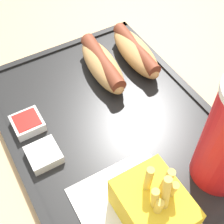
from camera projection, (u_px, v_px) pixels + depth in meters
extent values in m
cube|color=tan|center=(113.00, 201.00, 0.78)|extent=(1.34, 1.14, 0.71)
cube|color=black|center=(112.00, 126.00, 0.48)|extent=(0.42, 0.31, 0.01)
cube|color=black|center=(21.00, 166.00, 0.43)|extent=(0.42, 0.01, 0.00)
cube|color=black|center=(187.00, 88.00, 0.52)|extent=(0.42, 0.01, 0.00)
cube|color=black|center=(58.00, 49.00, 0.59)|extent=(0.01, 0.31, 0.00)
cube|color=white|center=(137.00, 215.00, 0.39)|extent=(0.15, 0.13, 0.00)
ellipsoid|color=tan|center=(135.00, 52.00, 0.55)|extent=(0.14, 0.06, 0.04)
cylinder|color=brown|center=(136.00, 48.00, 0.55)|extent=(0.13, 0.03, 0.02)
ellipsoid|color=tan|center=(102.00, 65.00, 0.53)|extent=(0.15, 0.06, 0.04)
cylinder|color=brown|center=(102.00, 61.00, 0.53)|extent=(0.13, 0.04, 0.03)
cube|color=gold|center=(153.00, 208.00, 0.37)|extent=(0.09, 0.07, 0.06)
cylinder|color=#E5C14C|center=(156.00, 213.00, 0.34)|extent=(0.01, 0.01, 0.06)
cylinder|color=#E5C14C|center=(155.00, 204.00, 0.34)|extent=(0.02, 0.01, 0.06)
cylinder|color=#E5C14C|center=(165.00, 200.00, 0.33)|extent=(0.02, 0.01, 0.08)
cylinder|color=#E5C14C|center=(170.00, 193.00, 0.35)|extent=(0.02, 0.01, 0.06)
cylinder|color=#E5C14C|center=(147.00, 186.00, 0.35)|extent=(0.01, 0.01, 0.07)
cylinder|color=#E5C14C|center=(162.00, 189.00, 0.34)|extent=(0.02, 0.02, 0.08)
cube|color=silver|center=(44.00, 155.00, 0.44)|extent=(0.04, 0.04, 0.02)
cube|color=white|center=(43.00, 152.00, 0.43)|extent=(0.04, 0.04, 0.00)
cube|color=silver|center=(28.00, 123.00, 0.47)|extent=(0.04, 0.04, 0.02)
cube|color=#B21914|center=(27.00, 120.00, 0.46)|extent=(0.04, 0.04, 0.00)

